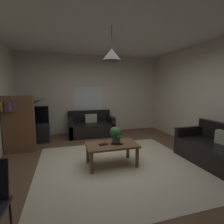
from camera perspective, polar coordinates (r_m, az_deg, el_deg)
The scene contains 18 objects.
floor at distance 3.80m, azimuth 1.33°, elevation -16.67°, with size 4.92×5.51×0.02m, color brown.
rug at distance 3.62m, azimuth 2.34°, elevation -17.72°, with size 3.20×3.03×0.01m, color beige.
wall_back at distance 6.17m, azimuth -6.53°, elevation 5.91°, with size 5.04×0.06×2.74m, color beige.
wall_right at distance 4.84m, azimuth 30.86°, elevation 4.39°, with size 0.06×5.51×2.74m, color beige.
ceiling at distance 3.66m, azimuth 1.48°, elevation 26.70°, with size 4.92×5.51×0.02m, color white.
window_pane at distance 6.13m, azimuth -7.88°, elevation 3.67°, with size 1.04×0.01×0.99m, color white.
couch_under_window at distance 5.79m, azimuth -7.08°, elevation -5.13°, with size 1.47×0.83×0.82m.
couch_right_side at distance 4.27m, azimuth 30.97°, elevation -10.89°, with size 0.83×1.43×0.82m.
coffee_table at distance 3.54m, azimuth -0.11°, elevation -11.81°, with size 1.03×0.62×0.45m.
book_on_table_0 at distance 3.47m, azimuth -2.98°, elevation -10.72°, with size 0.16×0.09×0.03m, color black.
remote_on_table_0 at distance 3.47m, azimuth 2.29°, elevation -10.74°, with size 0.05×0.16×0.02m, color black.
remote_on_table_1 at distance 3.49m, azimuth 1.04°, elevation -10.66°, with size 0.05×0.16×0.02m, color black.
potted_plant_on_table at distance 3.52m, azimuth 1.20°, elevation -7.38°, with size 0.24×0.23×0.34m.
tv_stand at distance 5.52m, azimuth -24.94°, elevation -6.70°, with size 0.90×0.44×0.50m, color black.
tv at distance 5.40m, azimuth -25.30°, elevation -1.20°, with size 0.91×0.16×0.56m.
potted_palm_corner at distance 5.85m, azimuth -25.28°, elevation -2.21°, with size 0.82×0.73×1.39m.
bookshelf_corner at distance 4.72m, azimuth -28.86°, elevation -3.50°, with size 0.70×0.31×1.40m.
pendant_lamp at distance 3.40m, azimuth -0.11°, elevation 18.79°, with size 0.36×0.36×0.64m.
Camera 1 is at (-1.05, -3.29, 1.56)m, focal length 27.21 mm.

